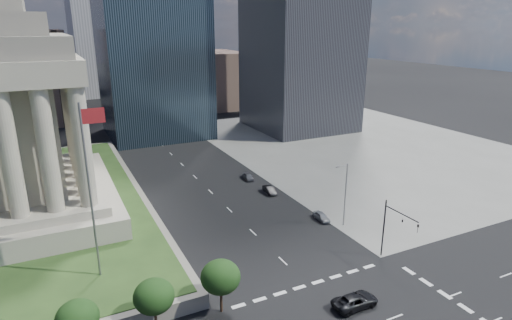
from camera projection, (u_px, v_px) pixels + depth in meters
ground at (147, 131)px, 124.16m from camera, size 500.00×500.00×0.00m
sidewalk_ne at (362, 145)px, 109.26m from camera, size 68.00×90.00×0.03m
flagpole at (90, 183)px, 45.99m from camera, size 2.52×0.24×20.00m
midrise_glass at (150, 22)px, 111.66m from camera, size 26.00×26.00×60.00m
building_filler_ne at (213, 79)px, 160.26m from camera, size 20.00×30.00×20.00m
building_filler_nw at (25, 77)px, 133.00m from camera, size 24.00×30.00×28.00m
traffic_signal_ne at (394, 225)px, 53.98m from camera, size 0.30×5.74×8.00m
street_lamp_north at (345, 191)px, 63.87m from camera, size 2.13×0.22×10.00m
pickup_truck at (355, 301)px, 46.48m from camera, size 5.32×2.51×1.47m
parked_sedan_near at (322, 216)px, 67.18m from camera, size 1.75×3.75×1.24m
parked_sedan_mid at (270, 190)px, 77.83m from camera, size 1.70×4.06×1.31m
parked_sedan_far at (248, 176)px, 84.84m from camera, size 1.88×3.90×1.28m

